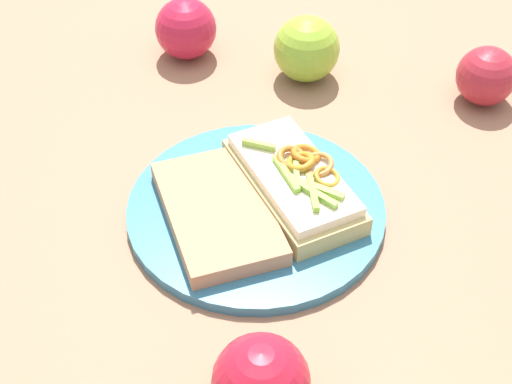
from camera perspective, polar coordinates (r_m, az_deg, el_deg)
name	(u,v)px	position (r m, az deg, el deg)	size (l,w,h in m)	color
ground_plane	(256,214)	(0.82, 0.00, -1.63)	(2.00, 2.00, 0.00)	#956A4F
plate	(256,210)	(0.82, 0.00, -1.33)	(0.27, 0.27, 0.01)	teal
sandwich	(294,181)	(0.82, 2.81, 0.83)	(0.18, 0.19, 0.05)	tan
bread_slice_side	(218,212)	(0.80, -2.82, -1.48)	(0.17, 0.10, 0.02)	tan
apple_0	(486,76)	(0.99, 16.52, 8.16)	(0.07, 0.07, 0.07)	#A62330
apple_1	(307,49)	(0.99, 3.73, 10.44)	(0.08, 0.08, 0.08)	#8FB531
apple_2	(186,29)	(1.04, -5.17, 11.85)	(0.08, 0.08, 0.08)	#BA1C38
apple_3	(261,382)	(0.65, 0.37, -13.79)	(0.08, 0.08, 0.08)	red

